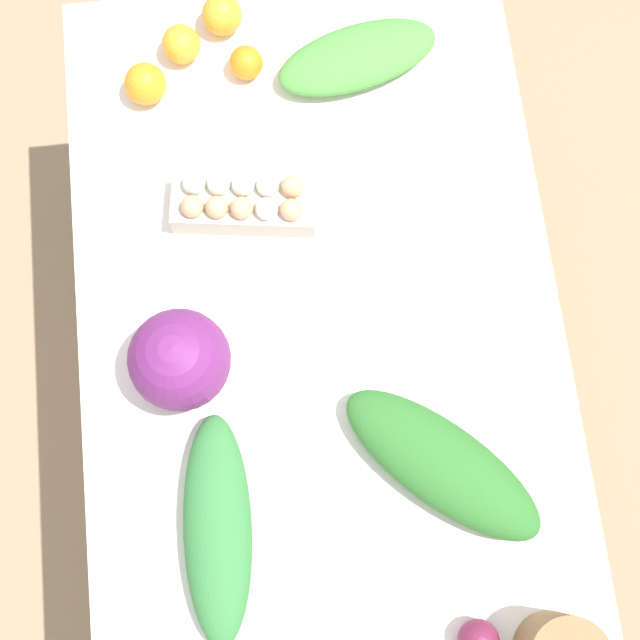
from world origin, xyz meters
TOP-DOWN VIEW (x-y plane):
  - ground_plane at (0.00, 0.00)m, footprint 8.00×8.00m
  - dining_table at (0.00, 0.00)m, footprint 1.44×0.88m
  - cabbage_purple at (-0.06, 0.25)m, footprint 0.18×0.18m
  - egg_carton at (0.23, 0.12)m, footprint 0.14×0.28m
  - greens_bunch_beet_tops at (-0.28, -0.18)m, footprint 0.37×0.38m
  - greens_bunch_scallion at (-0.34, 0.21)m, footprint 0.39×0.13m
  - greens_bunch_dandelion at (0.51, -0.13)m, footprint 0.21×0.34m
  - orange_0 at (0.63, 0.12)m, footprint 0.08×0.08m
  - orange_1 at (0.53, 0.08)m, footprint 0.07×0.07m
  - orange_2 at (0.50, 0.28)m, footprint 0.08×0.08m
  - orange_3 at (0.58, 0.21)m, footprint 0.08×0.08m

SIDE VIEW (x-z plane):
  - ground_plane at x=0.00m, z-range 0.00..0.00m
  - dining_table at x=0.00m, z-range 0.28..1.02m
  - greens_bunch_dandelion at x=0.51m, z-range 0.74..0.81m
  - orange_1 at x=0.53m, z-range 0.74..0.81m
  - orange_3 at x=0.58m, z-range 0.74..0.82m
  - greens_bunch_scallion at x=-0.34m, z-range 0.74..0.82m
  - orange_0 at x=0.63m, z-range 0.74..0.82m
  - orange_2 at x=0.50m, z-range 0.74..0.82m
  - greens_bunch_beet_tops at x=-0.28m, z-range 0.74..0.83m
  - egg_carton at x=0.23m, z-range 0.74..0.83m
  - cabbage_purple at x=-0.06m, z-range 0.74..0.92m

